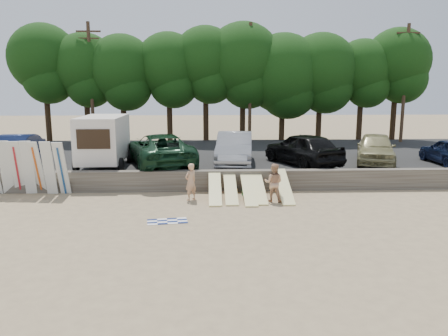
{
  "coord_description": "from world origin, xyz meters",
  "views": [
    {
      "loc": [
        -1.31,
        -17.76,
        5.0
      ],
      "look_at": [
        -0.5,
        3.0,
        1.11
      ],
      "focal_mm": 35.0,
      "sensor_mm": 36.0,
      "label": 1
    }
  ],
  "objects_px": {
    "car_0": "(14,150)",
    "car_3": "(303,149)",
    "beachgoer_b": "(274,183)",
    "box_trailer": "(103,139)",
    "car_1": "(160,150)",
    "car_2": "(235,149)",
    "cooler": "(246,192)",
    "car_4": "(376,148)",
    "beachgoer_a": "(191,182)"
  },
  "relations": [
    {
      "from": "car_4",
      "to": "cooler",
      "type": "bearing_deg",
      "value": -130.43
    },
    {
      "from": "beachgoer_a",
      "to": "beachgoer_b",
      "type": "distance_m",
      "value": 3.67
    },
    {
      "from": "car_3",
      "to": "box_trailer",
      "type": "bearing_deg",
      "value": -22.42
    },
    {
      "from": "box_trailer",
      "to": "cooler",
      "type": "bearing_deg",
      "value": -28.32
    },
    {
      "from": "car_4",
      "to": "beachgoer_b",
      "type": "relative_size",
      "value": 2.96
    },
    {
      "from": "car_2",
      "to": "cooler",
      "type": "relative_size",
      "value": 14.34
    },
    {
      "from": "car_0",
      "to": "box_trailer",
      "type": "bearing_deg",
      "value": -8.65
    },
    {
      "from": "car_3",
      "to": "beachgoer_a",
      "type": "bearing_deg",
      "value": 14.86
    },
    {
      "from": "car_2",
      "to": "car_3",
      "type": "relative_size",
      "value": 1.03
    },
    {
      "from": "car_0",
      "to": "car_2",
      "type": "distance_m",
      "value": 12.18
    },
    {
      "from": "box_trailer",
      "to": "beachgoer_b",
      "type": "height_order",
      "value": "box_trailer"
    },
    {
      "from": "car_0",
      "to": "car_1",
      "type": "xyz_separation_m",
      "value": [
        8.09,
        -0.52,
        0.06
      ]
    },
    {
      "from": "car_1",
      "to": "beachgoer_b",
      "type": "bearing_deg",
      "value": 120.78
    },
    {
      "from": "car_3",
      "to": "car_4",
      "type": "xyz_separation_m",
      "value": [
        4.27,
        0.4,
        -0.05
      ]
    },
    {
      "from": "car_0",
      "to": "beachgoer_b",
      "type": "xyz_separation_m",
      "value": [
        13.55,
        -5.66,
        -0.68
      ]
    },
    {
      "from": "beachgoer_a",
      "to": "car_0",
      "type": "bearing_deg",
      "value": -70.65
    },
    {
      "from": "car_1",
      "to": "beachgoer_a",
      "type": "xyz_separation_m",
      "value": [
        1.81,
        -4.75,
        -0.76
      ]
    },
    {
      "from": "car_2",
      "to": "car_4",
      "type": "relative_size",
      "value": 1.08
    },
    {
      "from": "car_2",
      "to": "car_3",
      "type": "height_order",
      "value": "car_3"
    },
    {
      "from": "box_trailer",
      "to": "beachgoer_b",
      "type": "relative_size",
      "value": 2.58
    },
    {
      "from": "box_trailer",
      "to": "car_1",
      "type": "xyz_separation_m",
      "value": [
        3.03,
        0.17,
        -0.65
      ]
    },
    {
      "from": "box_trailer",
      "to": "beachgoer_a",
      "type": "xyz_separation_m",
      "value": [
        4.84,
        -4.58,
        -1.41
      ]
    },
    {
      "from": "car_0",
      "to": "cooler",
      "type": "distance_m",
      "value": 13.34
    },
    {
      "from": "car_2",
      "to": "cooler",
      "type": "xyz_separation_m",
      "value": [
        0.28,
        -4.37,
        -1.44
      ]
    },
    {
      "from": "car_1",
      "to": "cooler",
      "type": "xyz_separation_m",
      "value": [
        4.37,
        -4.03,
        -1.43
      ]
    },
    {
      "from": "car_1",
      "to": "beachgoer_a",
      "type": "relative_size",
      "value": 3.86
    },
    {
      "from": "car_0",
      "to": "car_3",
      "type": "height_order",
      "value": "car_3"
    },
    {
      "from": "car_0",
      "to": "car_2",
      "type": "height_order",
      "value": "car_2"
    },
    {
      "from": "car_0",
      "to": "car_4",
      "type": "distance_m",
      "value": 20.22
    },
    {
      "from": "car_1",
      "to": "car_2",
      "type": "relative_size",
      "value": 1.18
    },
    {
      "from": "car_3",
      "to": "beachgoer_b",
      "type": "distance_m",
      "value": 5.8
    },
    {
      "from": "car_0",
      "to": "beachgoer_b",
      "type": "relative_size",
      "value": 2.97
    },
    {
      "from": "car_3",
      "to": "car_1",
      "type": "bearing_deg",
      "value": -23.14
    },
    {
      "from": "car_2",
      "to": "car_3",
      "type": "distance_m",
      "value": 3.79
    },
    {
      "from": "car_0",
      "to": "beachgoer_a",
      "type": "xyz_separation_m",
      "value": [
        9.9,
        -5.27,
        -0.7
      ]
    },
    {
      "from": "car_3",
      "to": "beachgoer_b",
      "type": "bearing_deg",
      "value": 41.58
    },
    {
      "from": "car_2",
      "to": "cooler",
      "type": "height_order",
      "value": "car_2"
    },
    {
      "from": "car_4",
      "to": "beachgoer_b",
      "type": "distance_m",
      "value": 8.75
    },
    {
      "from": "car_3",
      "to": "cooler",
      "type": "relative_size",
      "value": 13.99
    },
    {
      "from": "car_1",
      "to": "car_4",
      "type": "distance_m",
      "value": 12.14
    },
    {
      "from": "beachgoer_a",
      "to": "car_3",
      "type": "bearing_deg",
      "value": 175.94
    },
    {
      "from": "car_2",
      "to": "car_4",
      "type": "bearing_deg",
      "value": 6.66
    },
    {
      "from": "car_3",
      "to": "car_4",
      "type": "height_order",
      "value": "car_3"
    },
    {
      "from": "car_2",
      "to": "beachgoer_b",
      "type": "height_order",
      "value": "car_2"
    },
    {
      "from": "beachgoer_a",
      "to": "car_2",
      "type": "bearing_deg",
      "value": -156.75
    },
    {
      "from": "car_3",
      "to": "beachgoer_b",
      "type": "height_order",
      "value": "car_3"
    },
    {
      "from": "car_0",
      "to": "car_3",
      "type": "distance_m",
      "value": 15.96
    },
    {
      "from": "beachgoer_a",
      "to": "cooler",
      "type": "xyz_separation_m",
      "value": [
        2.56,
        0.71,
        -0.67
      ]
    },
    {
      "from": "box_trailer",
      "to": "car_4",
      "type": "bearing_deg",
      "value": 1.7
    },
    {
      "from": "car_4",
      "to": "beachgoer_b",
      "type": "xyz_separation_m",
      "value": [
        -6.67,
        -5.62,
        -0.71
      ]
    }
  ]
}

